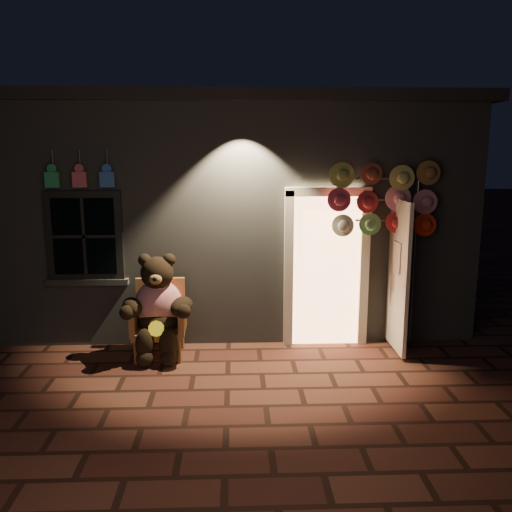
{
  "coord_description": "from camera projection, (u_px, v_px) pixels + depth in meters",
  "views": [
    {
      "loc": [
        0.1,
        -5.75,
        2.7
      ],
      "look_at": [
        0.37,
        1.0,
        1.35
      ],
      "focal_mm": 38.0,
      "sensor_mm": 36.0,
      "label": 1
    }
  ],
  "objects": [
    {
      "name": "ground",
      "position": [
        227.0,
        389.0,
        6.17
      ],
      "size": [
        60.0,
        60.0,
        0.0
      ],
      "primitive_type": "plane",
      "color": "brown",
      "rests_on": "ground"
    },
    {
      "name": "wicker_armchair",
      "position": [
        160.0,
        318.0,
        7.15
      ],
      "size": [
        0.7,
        0.63,
        0.99
      ],
      "rotation": [
        0.0,
        0.0,
        0.02
      ],
      "color": "#A0623E",
      "rests_on": "ground"
    },
    {
      "name": "hat_rack",
      "position": [
        385.0,
        202.0,
        7.1
      ],
      "size": [
        1.48,
        0.22,
        2.51
      ],
      "color": "#59595E",
      "rests_on": "ground"
    },
    {
      "name": "shop_building",
      "position": [
        229.0,
        203.0,
        9.73
      ],
      "size": [
        7.3,
        5.95,
        3.51
      ],
      "color": "slate",
      "rests_on": "ground"
    },
    {
      "name": "teddy_bear",
      "position": [
        158.0,
        307.0,
        6.98
      ],
      "size": [
        1.0,
        0.78,
        1.37
      ],
      "rotation": [
        0.0,
        0.0,
        0.02
      ],
      "color": "red",
      "rests_on": "ground"
    }
  ]
}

